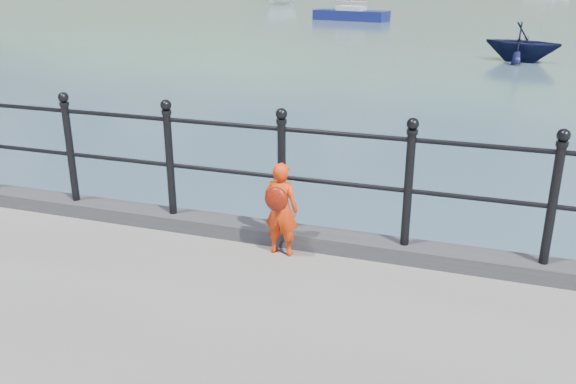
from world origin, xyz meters
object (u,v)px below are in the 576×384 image
(sailboat_port, at_px, (351,16))
(railing, at_px, (224,156))
(launch_navy, at_px, (523,42))
(child, at_px, (281,208))

(sailboat_port, bearing_deg, railing, -66.39)
(railing, distance_m, sailboat_port, 39.99)
(railing, xyz_separation_m, launch_navy, (3.38, 21.33, -1.05))
(railing, height_order, sailboat_port, sailboat_port)
(railing, distance_m, launch_navy, 21.62)
(railing, height_order, child, railing)
(child, relative_size, sailboat_port, 0.11)
(sailboat_port, bearing_deg, launch_navy, -45.67)
(launch_navy, bearing_deg, sailboat_port, 49.84)
(launch_navy, relative_size, sailboat_port, 0.37)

